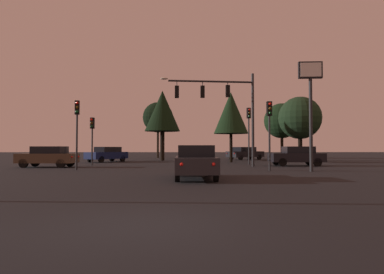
# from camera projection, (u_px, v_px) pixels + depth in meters

# --- Properties ---
(ground_plane) EXTENTS (168.00, 168.00, 0.00)m
(ground_plane) POSITION_uv_depth(u_px,v_px,m) (174.00, 163.00, 30.59)
(ground_plane) COLOR black
(ground_plane) RESTS_ON ground
(traffic_signal_mast_arm) EXTENTS (7.03, 0.70, 7.02)m
(traffic_signal_mast_arm) POSITION_uv_depth(u_px,v_px,m) (224.00, 101.00, 25.27)
(traffic_signal_mast_arm) COLOR #232326
(traffic_signal_mast_arm) RESTS_ON ground
(traffic_light_corner_left) EXTENTS (0.34, 0.37, 3.88)m
(traffic_light_corner_left) POSITION_uv_depth(u_px,v_px,m) (92.00, 131.00, 27.51)
(traffic_light_corner_left) COLOR #232326
(traffic_light_corner_left) RESTS_ON ground
(traffic_light_corner_right) EXTENTS (0.35, 0.38, 4.45)m
(traffic_light_corner_right) POSITION_uv_depth(u_px,v_px,m) (77.00, 121.00, 21.64)
(traffic_light_corner_right) COLOR #232326
(traffic_light_corner_right) RESTS_ON ground
(traffic_light_median) EXTENTS (0.35, 0.38, 4.83)m
(traffic_light_median) POSITION_uv_depth(u_px,v_px,m) (249.00, 125.00, 28.78)
(traffic_light_median) COLOR #232326
(traffic_light_median) RESTS_ON ground
(traffic_light_far_side) EXTENTS (0.32, 0.36, 4.29)m
(traffic_light_far_side) POSITION_uv_depth(u_px,v_px,m) (269.00, 122.00, 20.92)
(traffic_light_far_side) COLOR #232326
(traffic_light_far_side) RESTS_ON ground
(car_nearside_lane) EXTENTS (1.81, 4.45, 1.52)m
(car_nearside_lane) POSITION_uv_depth(u_px,v_px,m) (195.00, 161.00, 15.44)
(car_nearside_lane) COLOR #232328
(car_nearside_lane) RESTS_ON ground
(car_crossing_left) EXTENTS (4.18, 1.91, 1.52)m
(car_crossing_left) POSITION_uv_depth(u_px,v_px,m) (297.00, 156.00, 26.56)
(car_crossing_left) COLOR black
(car_crossing_left) RESTS_ON ground
(car_crossing_right) EXTENTS (4.21, 2.10, 1.52)m
(car_crossing_right) POSITION_uv_depth(u_px,v_px,m) (48.00, 156.00, 24.64)
(car_crossing_right) COLOR #473828
(car_crossing_right) RESTS_ON ground
(car_far_lane) EXTENTS (4.85, 4.04, 1.52)m
(car_far_lane) POSITION_uv_depth(u_px,v_px,m) (245.00, 153.00, 40.46)
(car_far_lane) COLOR black
(car_far_lane) RESTS_ON ground
(car_parked_lot) EXTENTS (3.88, 4.59, 1.52)m
(car_parked_lot) POSITION_uv_depth(u_px,v_px,m) (107.00, 154.00, 33.98)
(car_parked_lot) COLOR #0F1947
(car_parked_lot) RESTS_ON ground
(store_sign_illuminated) EXTENTS (1.42, 0.39, 6.58)m
(store_sign_illuminated) POSITION_uv_depth(u_px,v_px,m) (311.00, 91.00, 20.23)
(store_sign_illuminated) COLOR #232326
(store_sign_illuminated) RESTS_ON ground
(tree_behind_sign) EXTENTS (3.40, 3.40, 6.95)m
(tree_behind_sign) POSITION_uv_depth(u_px,v_px,m) (231.00, 113.00, 33.37)
(tree_behind_sign) COLOR black
(tree_behind_sign) RESTS_ON ground
(tree_left_far) EXTENTS (4.80, 4.80, 7.20)m
(tree_left_far) POSITION_uv_depth(u_px,v_px,m) (300.00, 118.00, 38.13)
(tree_left_far) COLOR black
(tree_left_far) RESTS_ON ground
(tree_center_horizon) EXTENTS (4.77, 4.77, 7.49)m
(tree_center_horizon) POSITION_uv_depth(u_px,v_px,m) (282.00, 121.00, 45.95)
(tree_center_horizon) COLOR black
(tree_center_horizon) RESTS_ON ground
(tree_right_cluster) EXTENTS (4.33, 4.33, 7.94)m
(tree_right_cluster) POSITION_uv_depth(u_px,v_px,m) (158.00, 118.00, 48.28)
(tree_right_cluster) COLOR black
(tree_right_cluster) RESTS_ON ground
(tree_lot_edge) EXTENTS (3.94, 3.94, 7.83)m
(tree_lot_edge) POSITION_uv_depth(u_px,v_px,m) (162.00, 111.00, 37.68)
(tree_lot_edge) COLOR black
(tree_lot_edge) RESTS_ON ground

